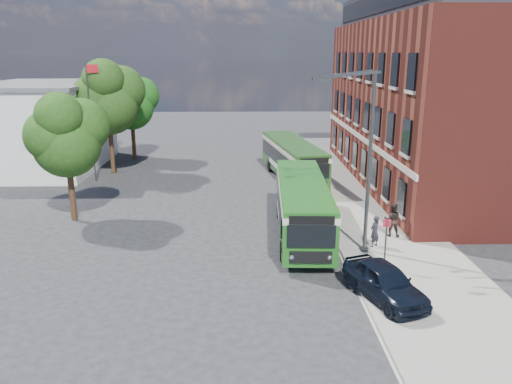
{
  "coord_description": "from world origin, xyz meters",
  "views": [
    {
      "loc": [
        -0.83,
        -25.27,
        9.79
      ],
      "look_at": [
        -0.17,
        1.69,
        2.2
      ],
      "focal_mm": 35.0,
      "sensor_mm": 36.0,
      "label": 1
    }
  ],
  "objects_px": {
    "street_lamp": "(362,160)",
    "bus_front": "(302,202)",
    "parked_car": "(385,282)",
    "bus_rear": "(293,157)"
  },
  "relations": [
    {
      "from": "parked_car",
      "to": "bus_front",
      "type": "bearing_deg",
      "value": 87.47
    },
    {
      "from": "street_lamp",
      "to": "bus_rear",
      "type": "height_order",
      "value": "street_lamp"
    },
    {
      "from": "bus_front",
      "to": "parked_car",
      "type": "relative_size",
      "value": 2.64
    },
    {
      "from": "street_lamp",
      "to": "bus_front",
      "type": "relative_size",
      "value": 0.79
    },
    {
      "from": "bus_rear",
      "to": "parked_car",
      "type": "relative_size",
      "value": 2.72
    },
    {
      "from": "street_lamp",
      "to": "bus_front",
      "type": "height_order",
      "value": "street_lamp"
    },
    {
      "from": "street_lamp",
      "to": "parked_car",
      "type": "bearing_deg",
      "value": -90.42
    },
    {
      "from": "bus_rear",
      "to": "parked_car",
      "type": "xyz_separation_m",
      "value": [
        1.8,
        -20.35,
        -0.95
      ]
    },
    {
      "from": "bus_rear",
      "to": "street_lamp",
      "type": "bearing_deg",
      "value": -83.14
    },
    {
      "from": "street_lamp",
      "to": "parked_car",
      "type": "relative_size",
      "value": 2.08
    }
  ]
}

